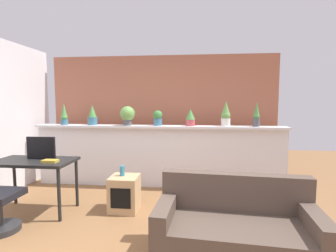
{
  "coord_description": "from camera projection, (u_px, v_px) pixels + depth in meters",
  "views": [
    {
      "loc": [
        0.67,
        -2.59,
        1.56
      ],
      "look_at": [
        0.27,
        1.18,
        1.21
      ],
      "focal_mm": 27.16,
      "sensor_mm": 36.0,
      "label": 1
    }
  ],
  "objects": [
    {
      "name": "brick_wall_behind",
      "position": [
        162.0,
        117.0,
        5.23
      ],
      "size": [
        4.56,
        0.1,
        2.5
      ],
      "primitive_type": "cube",
      "color": "#AD664C",
      "rests_on": "ground"
    },
    {
      "name": "ground_plane",
      "position": [
        132.0,
        246.0,
        2.78
      ],
      "size": [
        12.0,
        12.0,
        0.0
      ],
      "primitive_type": "plane",
      "color": "brown"
    },
    {
      "name": "vase_on_shelf",
      "position": [
        122.0,
        171.0,
        3.67
      ],
      "size": [
        0.07,
        0.07,
        0.15
      ],
      "primitive_type": "cylinder",
      "color": "teal",
      "rests_on": "side_cube_shelf"
    },
    {
      "name": "potted_plant_2",
      "position": [
        127.0,
        115.0,
        4.64
      ],
      "size": [
        0.27,
        0.27,
        0.35
      ],
      "color": "#4C4C51",
      "rests_on": "plant_shelf"
    },
    {
      "name": "potted_plant_1",
      "position": [
        92.0,
        116.0,
        4.76
      ],
      "size": [
        0.18,
        0.18,
        0.37
      ],
      "color": "#386B84",
      "rests_on": "plant_shelf"
    },
    {
      "name": "potted_plant_5",
      "position": [
        226.0,
        115.0,
        4.5
      ],
      "size": [
        0.16,
        0.16,
        0.45
      ],
      "color": "silver",
      "rests_on": "plant_shelf"
    },
    {
      "name": "potted_plant_4",
      "position": [
        190.0,
        117.0,
        4.55
      ],
      "size": [
        0.17,
        0.17,
        0.3
      ],
      "color": "#B7474C",
      "rests_on": "plant_shelf"
    },
    {
      "name": "side_cube_shelf",
      "position": [
        124.0,
        193.0,
        3.67
      ],
      "size": [
        0.4,
        0.41,
        0.5
      ],
      "color": "tan",
      "rests_on": "ground"
    },
    {
      "name": "potted_plant_3",
      "position": [
        158.0,
        118.0,
        4.62
      ],
      "size": [
        0.16,
        0.16,
        0.28
      ],
      "color": "#386B84",
      "rests_on": "plant_shelf"
    },
    {
      "name": "plant_shelf",
      "position": [
        158.0,
        127.0,
        4.61
      ],
      "size": [
        4.56,
        0.3,
        0.04
      ],
      "primitive_type": "cube",
      "color": "silver",
      "rests_on": "divider_wall"
    },
    {
      "name": "desk",
      "position": [
        34.0,
        166.0,
        3.59
      ],
      "size": [
        1.1,
        0.6,
        0.75
      ],
      "color": "black",
      "rests_on": "ground"
    },
    {
      "name": "book_on_desk",
      "position": [
        50.0,
        161.0,
        3.43
      ],
      "size": [
        0.2,
        0.12,
        0.04
      ],
      "primitive_type": "cube",
      "color": "gold",
      "rests_on": "desk"
    },
    {
      "name": "potted_plant_0",
      "position": [
        64.0,
        116.0,
        4.77
      ],
      "size": [
        0.14,
        0.14,
        0.41
      ],
      "color": "#386B84",
      "rests_on": "plant_shelf"
    },
    {
      "name": "divider_wall",
      "position": [
        158.0,
        157.0,
        4.7
      ],
      "size": [
        4.56,
        0.16,
        1.1
      ],
      "primitive_type": "cube",
      "color": "silver",
      "rests_on": "ground"
    },
    {
      "name": "couch",
      "position": [
        236.0,
        231.0,
        2.52
      ],
      "size": [
        1.61,
        0.88,
        0.8
      ],
      "color": "brown",
      "rests_on": "ground"
    },
    {
      "name": "potted_plant_6",
      "position": [
        256.0,
        116.0,
        4.43
      ],
      "size": [
        0.12,
        0.12,
        0.44
      ],
      "color": "#4C4C51",
      "rests_on": "plant_shelf"
    },
    {
      "name": "tv_monitor",
      "position": [
        41.0,
        148.0,
        3.63
      ],
      "size": [
        0.42,
        0.04,
        0.32
      ],
      "primitive_type": "cube",
      "color": "black",
      "rests_on": "desk"
    }
  ]
}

